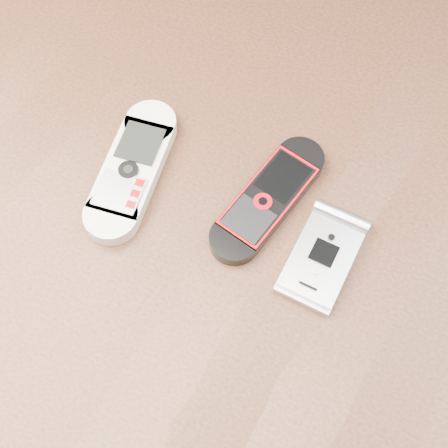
% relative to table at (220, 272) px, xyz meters
% --- Properties ---
extents(ground, '(4.00, 4.00, 0.00)m').
position_rel_table_xyz_m(ground, '(0.00, 0.00, -0.64)').
color(ground, '#472B19').
rests_on(ground, ground).
extents(table, '(1.20, 0.80, 0.75)m').
position_rel_table_xyz_m(table, '(0.00, 0.00, 0.00)').
color(table, black).
rests_on(table, ground).
extents(nokia_white, '(0.08, 0.15, 0.02)m').
position_rel_table_xyz_m(nokia_white, '(-0.09, 0.00, 0.11)').
color(nokia_white, white).
rests_on(nokia_white, table).
extents(nokia_black_red, '(0.06, 0.14, 0.01)m').
position_rel_table_xyz_m(nokia_black_red, '(0.02, 0.04, 0.11)').
color(nokia_black_red, black).
rests_on(nokia_black_red, table).
extents(motorola_razr, '(0.06, 0.10, 0.01)m').
position_rel_table_xyz_m(motorola_razr, '(0.09, 0.02, 0.11)').
color(motorola_razr, silver).
rests_on(motorola_razr, table).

